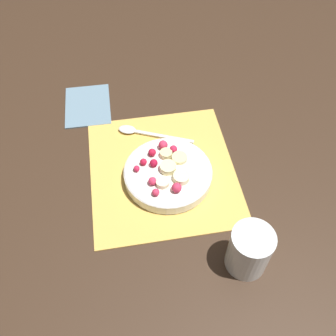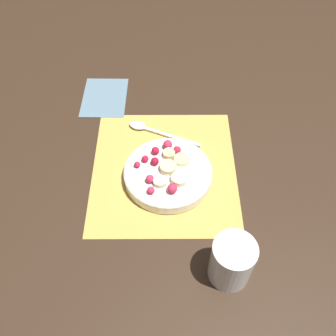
{
  "view_description": "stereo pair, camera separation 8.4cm",
  "coord_description": "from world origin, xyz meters",
  "px_view_note": "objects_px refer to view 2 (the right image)",
  "views": [
    {
      "loc": [
        -0.53,
        0.08,
        0.7
      ],
      "look_at": [
        -0.03,
        -0.01,
        0.04
      ],
      "focal_mm": 40.0,
      "sensor_mm": 36.0,
      "label": 1
    },
    {
      "loc": [
        -0.54,
        -0.01,
        0.7
      ],
      "look_at": [
        -0.03,
        -0.01,
        0.04
      ],
      "focal_mm": 40.0,
      "sensor_mm": 36.0,
      "label": 2
    }
  ],
  "objects_px": {
    "napkin": "(105,97)",
    "drinking_glass": "(232,261)",
    "spoon": "(149,129)",
    "fruit_bowl": "(168,173)"
  },
  "relations": [
    {
      "from": "spoon",
      "to": "drinking_glass",
      "type": "relative_size",
      "value": 1.78
    },
    {
      "from": "spoon",
      "to": "napkin",
      "type": "bearing_deg",
      "value": -21.71
    },
    {
      "from": "drinking_glass",
      "to": "napkin",
      "type": "distance_m",
      "value": 0.59
    },
    {
      "from": "spoon",
      "to": "napkin",
      "type": "height_order",
      "value": "spoon"
    },
    {
      "from": "napkin",
      "to": "drinking_glass",
      "type": "bearing_deg",
      "value": -150.09
    },
    {
      "from": "spoon",
      "to": "napkin",
      "type": "xyz_separation_m",
      "value": [
        0.13,
        0.13,
        -0.01
      ]
    },
    {
      "from": "spoon",
      "to": "drinking_glass",
      "type": "height_order",
      "value": "drinking_glass"
    },
    {
      "from": "fruit_bowl",
      "to": "drinking_glass",
      "type": "xyz_separation_m",
      "value": [
        -0.23,
        -0.12,
        0.03
      ]
    },
    {
      "from": "spoon",
      "to": "fruit_bowl",
      "type": "bearing_deg",
      "value": 130.57
    },
    {
      "from": "drinking_glass",
      "to": "spoon",
      "type": "bearing_deg",
      "value": 23.34
    }
  ]
}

